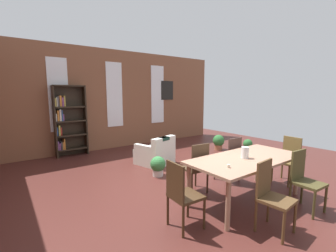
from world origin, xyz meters
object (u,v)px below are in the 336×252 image
object	(u,v)px
dining_chair_near_left	(271,194)
dining_chair_head_right	(288,158)
vase_on_table	(245,153)
potted_plant_window	(158,165)
potted_plant_corner	(219,142)
dining_chair_far_left	(196,166)
dining_table	(247,162)
dining_chair_near_right	(304,178)
dining_chair_far_right	(230,158)
dining_chair_head_left	(182,193)
potted_plant_by_shelf	(248,146)
bookshelf_tall	(68,120)
armchair_white	(156,153)

from	to	relation	value
dining_chair_near_left	dining_chair_head_right	size ratio (longest dim) A/B	1.00
vase_on_table	potted_plant_window	size ratio (longest dim) A/B	0.43
vase_on_table	potted_plant_corner	xyz separation A→B (m)	(2.46, 2.73, -0.59)
dining_chair_far_left	dining_chair_head_right	world-z (taller)	same
dining_table	vase_on_table	xyz separation A→B (m)	(-0.07, -0.00, 0.17)
dining_chair_far_left	dining_chair_near_right	bearing A→B (deg)	-56.41
dining_chair_far_right	potted_plant_corner	world-z (taller)	dining_chair_far_right
dining_chair_far_right	potted_plant_window	size ratio (longest dim) A/B	2.10
dining_chair_near_left	dining_chair_head_left	size ratio (longest dim) A/B	1.00
dining_chair_head_left	potted_plant_by_shelf	bearing A→B (deg)	24.10
dining_table	bookshelf_tall	size ratio (longest dim) A/B	1.02
dining_chair_near_right	bookshelf_tall	world-z (taller)	bookshelf_tall
dining_chair_far_left	armchair_white	distance (m)	1.99
dining_chair_near_left	bookshelf_tall	xyz separation A→B (m)	(-1.29, 5.58, 0.55)
dining_chair_near_left	potted_plant_corner	bearing A→B (deg)	50.26
dining_chair_head_right	dining_chair_near_left	bearing A→B (deg)	-159.36
vase_on_table	potted_plant_window	bearing A→B (deg)	105.23
bookshelf_tall	dining_chair_near_right	bearing A→B (deg)	-68.01
dining_chair_far_left	potted_plant_corner	distance (m)	3.52
bookshelf_tall	potted_plant_corner	bearing A→B (deg)	-26.94
potted_plant_corner	potted_plant_window	bearing A→B (deg)	-163.98
dining_chair_far_right	potted_plant_by_shelf	distance (m)	2.58
dining_chair_far_left	dining_chair_head_left	bearing A→B (deg)	-142.70
dining_chair_far_left	dining_chair_near_right	xyz separation A→B (m)	(0.96, -1.45, 0.00)
dining_table	dining_chair_far_left	xyz separation A→B (m)	(-0.48, 0.73, -0.18)
dining_chair_head_left	armchair_white	size ratio (longest dim) A/B	0.96
potted_plant_by_shelf	potted_plant_window	size ratio (longest dim) A/B	0.98
potted_plant_window	dining_chair_far_left	bearing A→B (deg)	-85.36
vase_on_table	dining_chair_far_left	world-z (taller)	vase_on_table
dining_chair_near_left	dining_chair_head_right	world-z (taller)	same
dining_table	vase_on_table	distance (m)	0.18
dining_chair_near_left	armchair_white	distance (m)	3.42
dining_chair_far_right	armchair_white	size ratio (longest dim) A/B	0.96
dining_chair_near_right	dining_chair_head_left	size ratio (longest dim) A/B	1.00
potted_plant_corner	potted_plant_by_shelf	bearing A→B (deg)	-66.62
dining_chair_head_left	dining_chair_near_right	bearing A→B (deg)	-20.87
dining_chair_near_right	potted_plant_window	distance (m)	2.83
dining_chair_far_right	dining_chair_near_right	bearing A→B (deg)	-89.77
potted_plant_window	vase_on_table	bearing A→B (deg)	-74.77
potted_plant_by_shelf	dining_chair_head_left	bearing A→B (deg)	-155.90
dining_table	vase_on_table	bearing A→B (deg)	-180.00
dining_table	potted_plant_corner	world-z (taller)	dining_table
dining_chair_far_right	dining_chair_far_left	world-z (taller)	same
dining_chair_head_left	potted_plant_window	xyz separation A→B (m)	(0.86, 1.88, -0.27)
dining_chair_head_left	potted_plant_corner	size ratio (longest dim) A/B	1.92
dining_chair_far_left	dining_chair_head_right	size ratio (longest dim) A/B	1.00
potted_plant_by_shelf	dining_chair_head_right	bearing A→B (deg)	-125.21
vase_on_table	potted_plant_by_shelf	world-z (taller)	vase_on_table
armchair_white	dining_chair_near_right	bearing A→B (deg)	-79.88
dining_table	bookshelf_tall	bearing A→B (deg)	110.06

